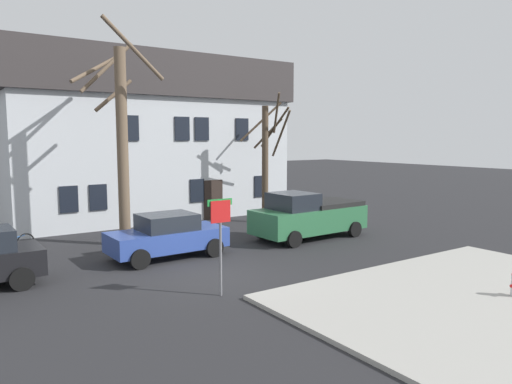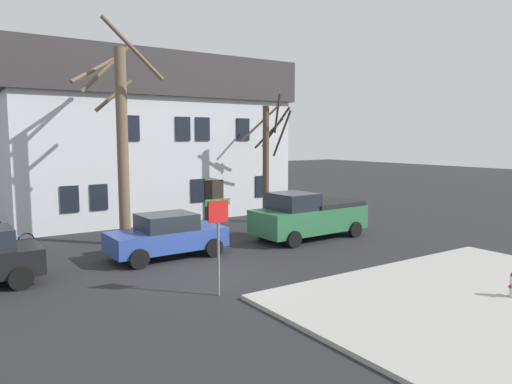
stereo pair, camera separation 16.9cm
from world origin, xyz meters
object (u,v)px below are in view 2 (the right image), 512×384
Objects in this scene: tree_bare_near at (121,136)px; pickup_truck_green at (308,216)px; bicycle_leaning at (13,244)px; tree_bare_mid at (267,157)px; street_sign_pole at (218,228)px; car_blue_sedan at (167,236)px; building_main at (149,137)px.

tree_bare_near is 8.47m from pickup_truck_green.
pickup_truck_green reaches higher than bicycle_leaning.
tree_bare_mid is at bearing 1.68° from bicycle_leaning.
street_sign_pole is 9.57m from bicycle_leaning.
car_blue_sedan is 1.58× the size of street_sign_pole.
tree_bare_near is at bearing 90.56° from street_sign_pole.
tree_bare_near is 8.07m from tree_bare_mid.
bicycle_leaning is (-4.09, 8.52, -1.52)m from street_sign_pole.
street_sign_pole is (-3.65, -14.33, -2.52)m from building_main.
tree_bare_near is 1.66× the size of pickup_truck_green.
pickup_truck_green is at bearing -101.24° from tree_bare_mid.
building_main is 15.00m from street_sign_pole.
tree_bare_near reaches higher than building_main.
pickup_truck_green is 1.95× the size of street_sign_pole.
tree_bare_near is at bearing 155.60° from pickup_truck_green.
pickup_truck_green is (-0.86, -4.34, -2.40)m from tree_bare_mid.
car_blue_sedan reaches higher than bicycle_leaning.
bicycle_leaning is at bearing 160.18° from pickup_truck_green.
building_main is 3.57× the size of car_blue_sedan.
car_blue_sedan is 5.96m from bicycle_leaning.
bicycle_leaning is at bearing 115.63° from street_sign_pole.
car_blue_sedan is at bearing -78.45° from tree_bare_near.
tree_bare_near is at bearing 101.55° from car_blue_sedan.
pickup_truck_green is 11.78m from bicycle_leaning.
building_main is 2.31× the size of tree_bare_mid.
building_main is 2.90× the size of pickup_truck_green.
building_main is 10.68m from car_blue_sedan.
bicycle_leaning is at bearing -143.09° from building_main.
street_sign_pole reaches higher than pickup_truck_green.
building_main is at bearing 127.55° from tree_bare_mid.
car_blue_sedan is (-3.12, -9.55, -3.60)m from building_main.
tree_bare_near is at bearing -171.84° from tree_bare_mid.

